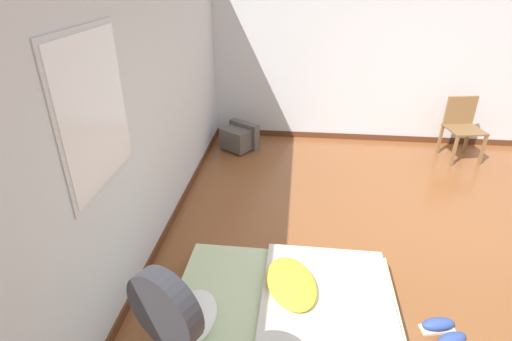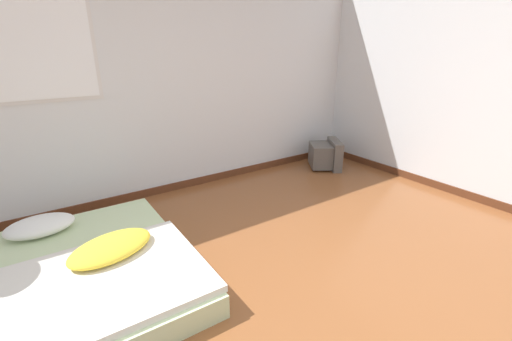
% 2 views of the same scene
% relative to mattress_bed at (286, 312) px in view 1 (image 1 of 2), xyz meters
% --- Properties ---
extents(ground_plane, '(20.00, 20.00, 0.00)m').
position_rel_mattress_bed_xyz_m(ground_plane, '(0.96, -1.44, -0.12)').
color(ground_plane, brown).
extents(wall_back, '(8.14, 0.08, 2.60)m').
position_rel_mattress_bed_xyz_m(wall_back, '(0.95, 1.33, 1.17)').
color(wall_back, silver).
rests_on(wall_back, ground_plane).
extents(wall_right, '(0.08, 7.88, 2.60)m').
position_rel_mattress_bed_xyz_m(wall_right, '(3.86, -1.44, 1.17)').
color(wall_right, silver).
rests_on(wall_right, ground_plane).
extents(mattress_bed, '(1.40, 1.76, 0.32)m').
position_rel_mattress_bed_xyz_m(mattress_bed, '(0.00, 0.00, 0.00)').
color(mattress_bed, beige).
rests_on(mattress_bed, ground_plane).
extents(crt_tv, '(0.58, 0.60, 0.39)m').
position_rel_mattress_bed_xyz_m(crt_tv, '(3.26, 0.84, 0.07)').
color(crt_tv, '#56514C').
rests_on(crt_tv, ground_plane).
extents(wooden_chair, '(0.53, 0.53, 0.87)m').
position_rel_mattress_bed_xyz_m(wooden_chair, '(3.35, -2.33, 0.40)').
color(wooden_chair, olive).
rests_on(wooden_chair, ground_plane).
extents(sneaker_pair, '(0.33, 0.33, 0.10)m').
position_rel_mattress_bed_xyz_m(sneaker_pair, '(-0.01, -1.20, -0.07)').
color(sneaker_pair, silver).
rests_on(sneaker_pair, ground_plane).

